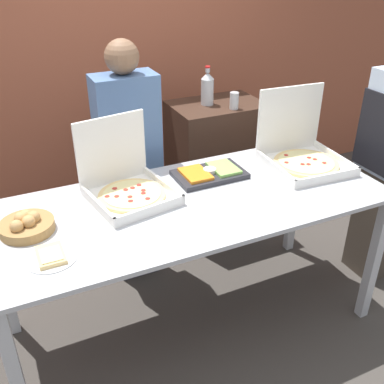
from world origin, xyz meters
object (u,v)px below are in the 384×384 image
at_px(veggie_tray, 210,173).
at_px(soda_can_silver, 234,101).
at_px(pizza_box_near_right, 302,152).
at_px(soda_bottle, 207,88).
at_px(pizza_box_near_left, 127,184).
at_px(paper_plate_front_right, 51,256).
at_px(bread_basket, 26,225).
at_px(person_guest_plaid, 130,163).

xyz_separation_m(veggie_tray, soda_can_silver, (0.51, 0.61, 0.21)).
distance_m(pizza_box_near_right, soda_bottle, 0.93).
relative_size(pizza_box_near_right, soda_can_silver, 4.08).
bearing_deg(pizza_box_near_right, pizza_box_near_left, -179.71).
bearing_deg(paper_plate_front_right, bread_basket, 103.95).
distance_m(pizza_box_near_left, soda_can_silver, 1.22).
height_order(paper_plate_front_right, bread_basket, bread_basket).
bearing_deg(person_guest_plaid, paper_plate_front_right, 53.30).
bearing_deg(soda_bottle, soda_can_silver, -53.30).
relative_size(veggie_tray, soda_bottle, 1.47).
bearing_deg(soda_can_silver, veggie_tray, -129.86).
height_order(paper_plate_front_right, soda_bottle, soda_bottle).
distance_m(pizza_box_near_right, paper_plate_front_right, 1.66).
bearing_deg(bread_basket, pizza_box_near_right, 2.06).
xyz_separation_m(soda_bottle, person_guest_plaid, (-0.73, -0.32, -0.34)).
bearing_deg(bread_basket, soda_can_silver, 25.38).
relative_size(pizza_box_near_right, person_guest_plaid, 0.30).
distance_m(veggie_tray, soda_bottle, 0.91).
distance_m(pizza_box_near_left, soda_bottle, 1.23).
distance_m(veggie_tray, soda_can_silver, 0.82).
bearing_deg(veggie_tray, pizza_box_near_right, -7.85).
xyz_separation_m(veggie_tray, bread_basket, (-1.08, -0.15, 0.02)).
relative_size(paper_plate_front_right, soda_can_silver, 1.93).
bearing_deg(veggie_tray, pizza_box_near_left, -178.10).
bearing_deg(pizza_box_near_right, paper_plate_front_right, -164.83).
relative_size(paper_plate_front_right, person_guest_plaid, 0.14).
distance_m(pizza_box_near_left, person_guest_plaid, 0.52).
bearing_deg(pizza_box_near_right, soda_bottle, 108.99).
bearing_deg(person_guest_plaid, soda_can_silver, -170.53).
bearing_deg(soda_bottle, pizza_box_near_right, -74.68).
bearing_deg(bread_basket, pizza_box_near_left, 12.97).
xyz_separation_m(veggie_tray, person_guest_plaid, (-0.36, 0.46, -0.06)).
bearing_deg(veggie_tray, person_guest_plaid, 127.74).
bearing_deg(pizza_box_near_left, soda_bottle, 32.05).
distance_m(veggie_tray, person_guest_plaid, 0.59).
bearing_deg(soda_can_silver, pizza_box_near_left, -148.79).
distance_m(pizza_box_near_right, bread_basket, 1.70).
relative_size(pizza_box_near_right, paper_plate_front_right, 2.12).
height_order(bread_basket, soda_bottle, soda_bottle).
bearing_deg(bread_basket, soda_bottle, 32.58).
xyz_separation_m(paper_plate_front_right, bread_basket, (-0.07, 0.27, 0.03)).
distance_m(veggie_tray, bread_basket, 1.09).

